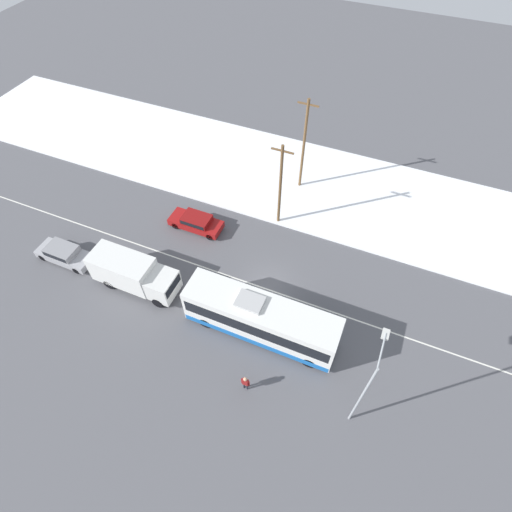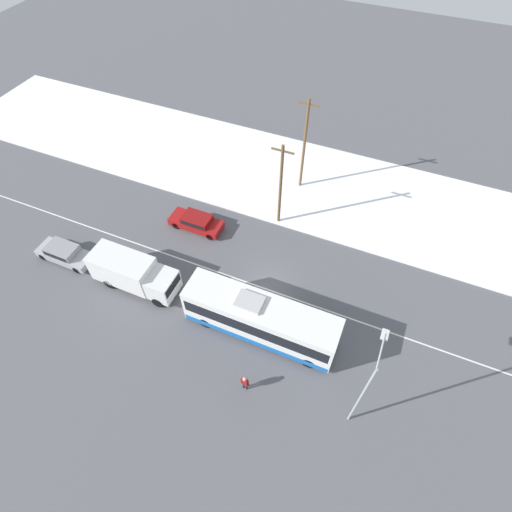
# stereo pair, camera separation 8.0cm
# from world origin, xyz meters

# --- Properties ---
(ground_plane) EXTENTS (120.00, 120.00, 0.00)m
(ground_plane) POSITION_xyz_m (0.00, 0.00, 0.00)
(ground_plane) COLOR #56565B
(snow_lot) EXTENTS (80.00, 12.38, 0.12)m
(snow_lot) POSITION_xyz_m (0.00, 12.88, 0.06)
(snow_lot) COLOR white
(snow_lot) RESTS_ON ground_plane
(lane_marking_center) EXTENTS (60.00, 0.12, 0.00)m
(lane_marking_center) POSITION_xyz_m (0.00, 0.00, 0.00)
(lane_marking_center) COLOR silver
(lane_marking_center) RESTS_ON ground_plane
(city_bus) EXTENTS (10.73, 2.57, 3.56)m
(city_bus) POSITION_xyz_m (0.99, -3.52, 1.73)
(city_bus) COLOR white
(city_bus) RESTS_ON ground_plane
(box_truck) EXTENTS (6.73, 2.30, 2.84)m
(box_truck) POSITION_xyz_m (-9.42, -3.51, 1.58)
(box_truck) COLOR silver
(box_truck) RESTS_ON ground_plane
(sedan_car) EXTENTS (4.64, 1.80, 1.31)m
(sedan_car) POSITION_xyz_m (-7.99, 3.67, 0.73)
(sedan_car) COLOR maroon
(sedan_car) RESTS_ON ground_plane
(parked_car_near_truck) EXTENTS (4.69, 1.80, 1.40)m
(parked_car_near_truck) POSITION_xyz_m (-16.14, -3.59, 0.77)
(parked_car_near_truck) COLOR #9E9EA3
(parked_car_near_truck) RESTS_ON ground_plane
(pedestrian_at_stop) EXTENTS (0.59, 0.26, 1.63)m
(pedestrian_at_stop) POSITION_xyz_m (1.68, -7.74, 1.00)
(pedestrian_at_stop) COLOR #23232D
(pedestrian_at_stop) RESTS_ON ground_plane
(streetlamp) EXTENTS (0.36, 2.48, 7.56)m
(streetlamp) POSITION_xyz_m (8.36, -6.52, 4.75)
(streetlamp) COLOR #9EA3A8
(streetlamp) RESTS_ON ground_plane
(utility_pole_roadside) EXTENTS (1.80, 0.24, 8.02)m
(utility_pole_roadside) POSITION_xyz_m (-1.71, 7.11, 4.19)
(utility_pole_roadside) COLOR brown
(utility_pole_roadside) RESTS_ON ground_plane
(utility_pole_snowlot) EXTENTS (1.80, 0.24, 8.99)m
(utility_pole_snowlot) POSITION_xyz_m (-1.50, 12.31, 4.68)
(utility_pole_snowlot) COLOR brown
(utility_pole_snowlot) RESTS_ON ground_plane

